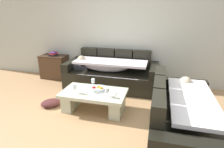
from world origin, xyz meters
name	(u,v)px	position (x,y,z in m)	size (l,w,h in m)	color
ground_plane	(98,124)	(0.00, 0.00, 0.00)	(14.00, 14.00, 0.00)	tan
back_wall	(124,30)	(0.00, 2.15, 1.35)	(9.00, 0.10, 2.70)	beige
couch_along_wall	(110,74)	(-0.21, 1.62, 0.33)	(2.20, 0.92, 0.88)	black
couch_near_window	(182,118)	(1.32, -0.01, 0.34)	(0.92, 1.95, 0.88)	black
coffee_table	(94,98)	(-0.21, 0.43, 0.24)	(1.20, 0.68, 0.38)	beige
fruit_bowl	(98,89)	(-0.15, 0.49, 0.42)	(0.28, 0.28, 0.10)	silver
wine_glass_near_left	(75,87)	(-0.53, 0.30, 0.50)	(0.07, 0.07, 0.17)	silver
wine_glass_near_right	(107,91)	(0.09, 0.29, 0.50)	(0.07, 0.07, 0.17)	silver
wine_glass_far_back	(93,81)	(-0.30, 0.65, 0.50)	(0.07, 0.07, 0.17)	silver
open_magazine	(108,93)	(0.08, 0.41, 0.39)	(0.28, 0.21, 0.01)	white
side_cabinet	(54,67)	(-1.89, 1.85, 0.32)	(0.72, 0.44, 0.64)	#4B321E
book_stack_on_cabinet	(53,54)	(-1.88, 1.85, 0.69)	(0.19, 0.24, 0.10)	black
crumpled_garment	(51,103)	(-1.10, 0.37, 0.06)	(0.40, 0.32, 0.12)	#4C2323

